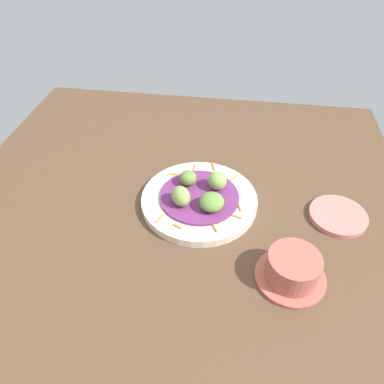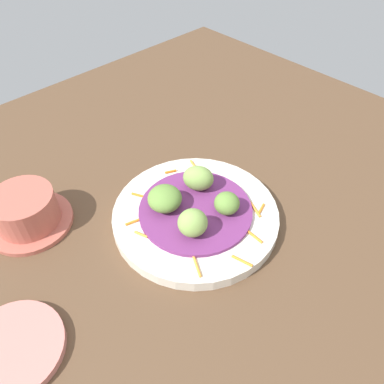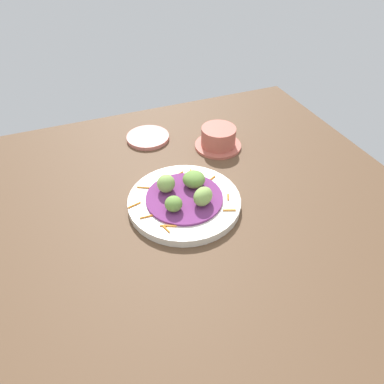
{
  "view_description": "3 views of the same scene",
  "coord_description": "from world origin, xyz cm",
  "px_view_note": "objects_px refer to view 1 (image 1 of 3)",
  "views": [
    {
      "loc": [
        -12.02,
        59.44,
        61.75
      ],
      "look_at": [
        -3.14,
        -1.04,
        6.52
      ],
      "focal_mm": 33.9,
      "sensor_mm": 36.0,
      "label": 1
    },
    {
      "loc": [
        -34.21,
        -32.0,
        49.76
      ],
      "look_at": [
        -3.88,
        -0.58,
        6.67
      ],
      "focal_mm": 35.46,
      "sensor_mm": 36.0,
      "label": 2
    },
    {
      "loc": [
        55.36,
        -23.99,
        61.19
      ],
      "look_at": [
        -3.63,
        -0.67,
        6.47
      ],
      "focal_mm": 33.4,
      "sensor_mm": 36.0,
      "label": 3
    }
  ],
  "objects_px": {
    "guac_scoop_right": "(188,178)",
    "guac_scoop_back": "(181,196)",
    "side_plate_small": "(338,216)",
    "guac_scoop_center": "(217,181)",
    "guac_scoop_left": "(212,202)",
    "main_plate": "(199,200)",
    "terracotta_bowl": "(292,269)"
  },
  "relations": [
    {
      "from": "guac_scoop_right",
      "to": "guac_scoop_back",
      "type": "xyz_separation_m",
      "value": [
        0.01,
        0.07,
        0.0
      ]
    },
    {
      "from": "side_plate_small",
      "to": "guac_scoop_center",
      "type": "bearing_deg",
      "value": -6.69
    },
    {
      "from": "guac_scoop_center",
      "to": "guac_scoop_left",
      "type": "bearing_deg",
      "value": 85.48
    },
    {
      "from": "guac_scoop_center",
      "to": "guac_scoop_right",
      "type": "relative_size",
      "value": 1.11
    },
    {
      "from": "main_plate",
      "to": "terracotta_bowl",
      "type": "bearing_deg",
      "value": 137.85
    },
    {
      "from": "main_plate",
      "to": "terracotta_bowl",
      "type": "xyz_separation_m",
      "value": [
        -0.2,
        0.18,
        0.02
      ]
    },
    {
      "from": "guac_scoop_left",
      "to": "guac_scoop_right",
      "type": "xyz_separation_m",
      "value": [
        0.06,
        -0.08,
        -0.0
      ]
    },
    {
      "from": "guac_scoop_center",
      "to": "guac_scoop_back",
      "type": "xyz_separation_m",
      "value": [
        0.08,
        0.06,
        -0.0
      ]
    },
    {
      "from": "guac_scoop_back",
      "to": "side_plate_small",
      "type": "height_order",
      "value": "guac_scoop_back"
    },
    {
      "from": "guac_scoop_left",
      "to": "side_plate_small",
      "type": "height_order",
      "value": "guac_scoop_left"
    },
    {
      "from": "guac_scoop_center",
      "to": "guac_scoop_right",
      "type": "bearing_deg",
      "value": -4.52
    },
    {
      "from": "main_plate",
      "to": "guac_scoop_center",
      "type": "xyz_separation_m",
      "value": [
        -0.04,
        -0.03,
        0.04
      ]
    },
    {
      "from": "main_plate",
      "to": "guac_scoop_left",
      "type": "height_order",
      "value": "guac_scoop_left"
    },
    {
      "from": "main_plate",
      "to": "side_plate_small",
      "type": "xyz_separation_m",
      "value": [
        -0.32,
        0.0,
        -0.0
      ]
    },
    {
      "from": "guac_scoop_center",
      "to": "guac_scoop_back",
      "type": "relative_size",
      "value": 0.87
    },
    {
      "from": "guac_scoop_center",
      "to": "side_plate_small",
      "type": "xyz_separation_m",
      "value": [
        -0.28,
        0.03,
        -0.04
      ]
    },
    {
      "from": "guac_scoop_left",
      "to": "guac_scoop_center",
      "type": "height_order",
      "value": "guac_scoop_center"
    },
    {
      "from": "guac_scoop_left",
      "to": "side_plate_small",
      "type": "bearing_deg",
      "value": -172.62
    },
    {
      "from": "guac_scoop_left",
      "to": "guac_scoop_back",
      "type": "xyz_separation_m",
      "value": [
        0.07,
        -0.01,
        0.0
      ]
    },
    {
      "from": "guac_scoop_left",
      "to": "side_plate_small",
      "type": "distance_m",
      "value": 0.29
    },
    {
      "from": "guac_scoop_center",
      "to": "terracotta_bowl",
      "type": "height_order",
      "value": "guac_scoop_center"
    },
    {
      "from": "main_plate",
      "to": "guac_scoop_center",
      "type": "bearing_deg",
      "value": -139.52
    },
    {
      "from": "guac_scoop_right",
      "to": "main_plate",
      "type": "bearing_deg",
      "value": 130.48
    },
    {
      "from": "side_plate_small",
      "to": "terracotta_bowl",
      "type": "xyz_separation_m",
      "value": [
        0.12,
        0.18,
        0.02
      ]
    },
    {
      "from": "terracotta_bowl",
      "to": "guac_scoop_center",
      "type": "bearing_deg",
      "value": -52.64
    },
    {
      "from": "guac_scoop_right",
      "to": "terracotta_bowl",
      "type": "relative_size",
      "value": 0.3
    },
    {
      "from": "guac_scoop_left",
      "to": "terracotta_bowl",
      "type": "height_order",
      "value": "same"
    },
    {
      "from": "main_plate",
      "to": "side_plate_small",
      "type": "bearing_deg",
      "value": 179.87
    },
    {
      "from": "guac_scoop_center",
      "to": "terracotta_bowl",
      "type": "bearing_deg",
      "value": 127.36
    },
    {
      "from": "main_plate",
      "to": "guac_scoop_right",
      "type": "relative_size",
      "value": 6.67
    },
    {
      "from": "main_plate",
      "to": "guac_scoop_back",
      "type": "distance_m",
      "value": 0.06
    },
    {
      "from": "main_plate",
      "to": "guac_scoop_left",
      "type": "relative_size",
      "value": 4.91
    }
  ]
}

